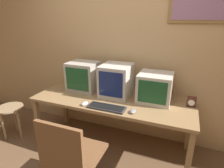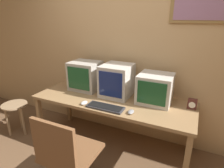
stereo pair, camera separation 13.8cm
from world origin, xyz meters
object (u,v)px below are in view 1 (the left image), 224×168
at_px(monitor_left, 84,76).
at_px(keyboard_main, 107,107).
at_px(desk_clock, 191,102).
at_px(office_chair, 73,163).
at_px(monitor_center, 117,80).
at_px(monitor_right, 155,88).
at_px(mouse_near_keyboard, 133,111).
at_px(mouse_far_corner, 85,104).
at_px(side_stool, 11,114).

bearing_deg(monitor_left, keyboard_main, -38.51).
xyz_separation_m(keyboard_main, desk_clock, (0.90, 0.41, 0.05)).
xyz_separation_m(desk_clock, office_chair, (-1.00, -0.98, -0.39)).
height_order(keyboard_main, desk_clock, desk_clock).
xyz_separation_m(monitor_center, office_chair, (-0.08, -0.98, -0.54)).
bearing_deg(desk_clock, keyboard_main, -155.63).
height_order(monitor_center, monitor_right, monitor_center).
bearing_deg(keyboard_main, monitor_center, 94.05).
relative_size(monitor_right, mouse_near_keyboard, 3.82).
relative_size(mouse_far_corner, office_chair, 0.11).
relative_size(monitor_center, mouse_near_keyboard, 3.97).
xyz_separation_m(mouse_near_keyboard, side_stool, (-1.78, -0.09, -0.35)).
distance_m(monitor_left, side_stool, 1.19).
distance_m(monitor_left, monitor_center, 0.50).
distance_m(monitor_right, mouse_near_keyboard, 0.46).
bearing_deg(mouse_far_corner, keyboard_main, 3.74).
xyz_separation_m(monitor_right, mouse_near_keyboard, (-0.16, -0.40, -0.16)).
bearing_deg(monitor_center, monitor_left, 178.02).
bearing_deg(monitor_left, mouse_near_keyboard, -26.09).
distance_m(mouse_near_keyboard, mouse_far_corner, 0.58).
bearing_deg(office_chair, side_stool, 159.71).
bearing_deg(desk_clock, side_stool, -168.57).
relative_size(monitor_left, side_stool, 0.83).
relative_size(desk_clock, office_chair, 0.13).
height_order(monitor_center, keyboard_main, monitor_center).
height_order(monitor_left, monitor_right, monitor_left).
distance_m(monitor_center, keyboard_main, 0.45).
distance_m(monitor_center, mouse_far_corner, 0.52).
bearing_deg(side_stool, monitor_center, 18.28).
relative_size(monitor_left, keyboard_main, 0.93).
xyz_separation_m(desk_clock, side_stool, (-2.37, -0.48, -0.40)).
height_order(mouse_near_keyboard, side_stool, mouse_near_keyboard).
distance_m(monitor_right, keyboard_main, 0.64).
xyz_separation_m(monitor_left, monitor_right, (1.00, -0.01, -0.02)).
relative_size(keyboard_main, mouse_far_corner, 4.19).
bearing_deg(monitor_right, desk_clock, -0.42).
bearing_deg(monitor_center, office_chair, -94.68).
height_order(monitor_left, mouse_far_corner, monitor_left).
distance_m(mouse_far_corner, side_stool, 1.25).
height_order(monitor_left, desk_clock, monitor_left).
distance_m(keyboard_main, mouse_far_corner, 0.27).
height_order(mouse_near_keyboard, office_chair, office_chair).
height_order(monitor_left, keyboard_main, monitor_left).
relative_size(mouse_far_corner, desk_clock, 0.88).
xyz_separation_m(keyboard_main, mouse_near_keyboard, (0.31, 0.01, 0.00)).
xyz_separation_m(monitor_right, office_chair, (-0.58, -0.99, -0.50)).
height_order(keyboard_main, mouse_far_corner, mouse_far_corner).
distance_m(monitor_left, office_chair, 1.21).
distance_m(monitor_left, mouse_near_keyboard, 0.95).
relative_size(monitor_center, mouse_far_corner, 3.97).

